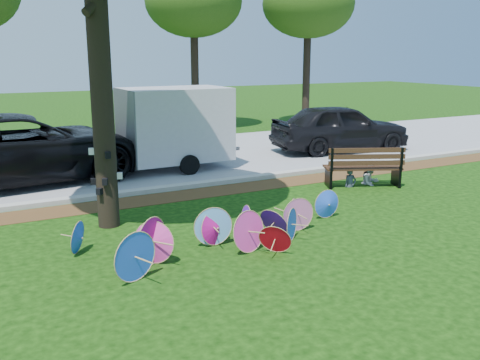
% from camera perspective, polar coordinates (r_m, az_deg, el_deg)
% --- Properties ---
extents(ground, '(90.00, 90.00, 0.00)m').
position_cam_1_polar(ground, '(9.73, 2.91, -7.92)').
color(ground, black).
rests_on(ground, ground).
extents(mulch_strip, '(90.00, 1.00, 0.01)m').
position_cam_1_polar(mulch_strip, '(13.60, -6.79, -1.73)').
color(mulch_strip, '#472D16').
rests_on(mulch_strip, ground).
extents(curb, '(90.00, 0.30, 0.12)m').
position_cam_1_polar(curb, '(14.22, -7.82, -0.86)').
color(curb, '#B7B5AD').
rests_on(curb, ground).
extents(street, '(90.00, 8.00, 0.01)m').
position_cam_1_polar(street, '(18.10, -12.34, 1.85)').
color(street, gray).
rests_on(street, ground).
extents(parasol_pile, '(5.78, 2.28, 0.86)m').
position_cam_1_polar(parasol_pile, '(9.87, -2.03, -5.33)').
color(parasol_pile, blue).
rests_on(parasol_pile, ground).
extents(black_van, '(7.27, 4.05, 1.92)m').
position_cam_1_polar(black_van, '(15.97, -22.18, 3.14)').
color(black_van, black).
rests_on(black_van, ground).
extents(dark_pickup, '(5.32, 2.73, 1.73)m').
position_cam_1_polar(dark_pickup, '(20.04, 10.64, 5.53)').
color(dark_pickup, black).
rests_on(dark_pickup, ground).
extents(cargo_trailer, '(3.19, 2.05, 2.80)m').
position_cam_1_polar(cargo_trailer, '(16.66, -6.89, 5.96)').
color(cargo_trailer, silver).
rests_on(cargo_trailer, ground).
extents(park_bench, '(2.24, 1.59, 1.09)m').
position_cam_1_polar(park_bench, '(14.85, 12.92, 1.45)').
color(park_bench, black).
rests_on(park_bench, ground).
extents(person_left, '(0.38, 0.26, 1.00)m').
position_cam_1_polar(person_left, '(14.67, 11.75, 1.18)').
color(person_left, '#3D4653').
rests_on(person_left, ground).
extents(person_right, '(0.63, 0.51, 1.24)m').
position_cam_1_polar(person_right, '(15.10, 13.83, 1.88)').
color(person_right, silver).
rests_on(person_right, ground).
extents(bg_trees, '(19.27, 5.70, 7.40)m').
position_cam_1_polar(bg_trees, '(24.53, -7.59, 18.52)').
color(bg_trees, black).
rests_on(bg_trees, ground).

